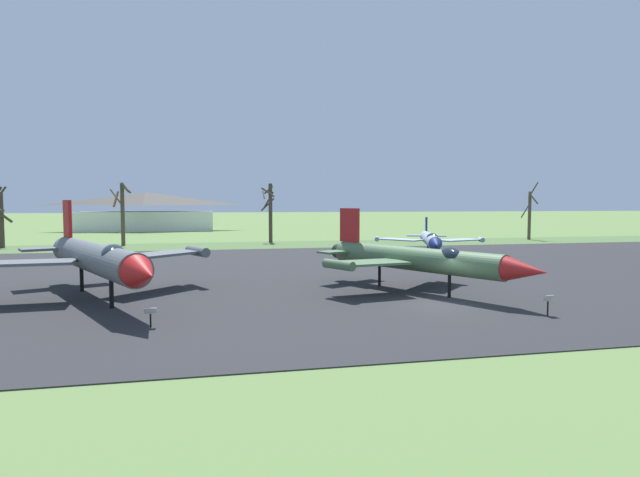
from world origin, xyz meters
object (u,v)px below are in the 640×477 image
object	(u,v)px
jet_fighter_rear_center	(418,259)
info_placard_rear_center	(548,303)
visitor_building	(146,212)
jet_fighter_rear_left	(96,258)
jet_fighter_front_left	(430,240)
info_placard_rear_left	(150,315)

from	to	relation	value
jet_fighter_rear_center	info_placard_rear_center	size ratio (longest dim) A/B	13.59
visitor_building	jet_fighter_rear_left	bearing A→B (deg)	-86.18
jet_fighter_front_left	info_placard_rear_left	world-z (taller)	jet_fighter_front_left
jet_fighter_rear_left	visitor_building	distance (m)	80.07
jet_fighter_front_left	visitor_building	size ratio (longest dim) A/B	0.48
jet_fighter_rear_center	visitor_building	xyz separation A→B (m)	(-24.39, 81.41, 1.73)
jet_fighter_rear_center	info_placard_rear_left	size ratio (longest dim) A/B	15.67
jet_fighter_front_left	info_placard_rear_center	world-z (taller)	jet_fighter_front_left
jet_fighter_front_left	visitor_building	bearing A→B (deg)	119.01
jet_fighter_rear_left	info_placard_rear_left	world-z (taller)	jet_fighter_rear_left
jet_fighter_front_left	jet_fighter_rear_center	bearing A→B (deg)	-116.31
info_placard_rear_center	jet_fighter_rear_left	xyz separation A→B (m)	(-22.64, 9.28, 1.81)
info_placard_rear_center	visitor_building	xyz separation A→B (m)	(-27.97, 89.17, 3.22)
jet_fighter_rear_left	visitor_building	world-z (taller)	visitor_building
jet_fighter_rear_left	info_placard_rear_left	xyz separation A→B (m)	(3.64, -7.61, -1.89)
jet_fighter_front_left	visitor_building	world-z (taller)	visitor_building
info_placard_rear_left	jet_fighter_front_left	bearing A→B (deg)	45.76
info_placard_rear_center	jet_fighter_rear_center	bearing A→B (deg)	114.78
info_placard_rear_left	info_placard_rear_center	bearing A→B (deg)	-5.03
info_placard_rear_center	info_placard_rear_left	xyz separation A→B (m)	(-19.00, 1.67, -0.08)
jet_fighter_front_left	info_placard_rear_left	size ratio (longest dim) A/B	13.87
jet_fighter_front_left	jet_fighter_rear_left	world-z (taller)	jet_fighter_rear_left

